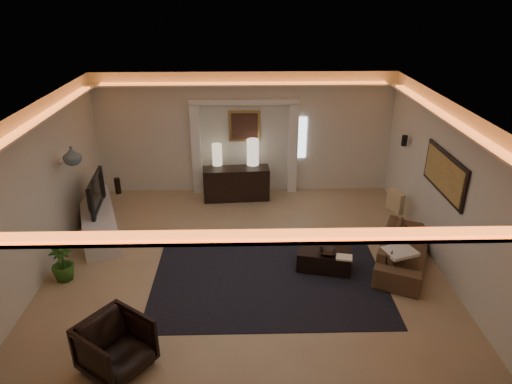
{
  "coord_description": "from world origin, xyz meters",
  "views": [
    {
      "loc": [
        0.01,
        -6.94,
        4.69
      ],
      "look_at": [
        0.2,
        0.6,
        1.25
      ],
      "focal_mm": 32.03,
      "sensor_mm": 36.0,
      "label": 1
    }
  ],
  "objects_px": {
    "sofa": "(404,250)",
    "coffee_table": "(324,259)",
    "console": "(236,183)",
    "armchair": "(116,346)"
  },
  "relations": [
    {
      "from": "sofa",
      "to": "coffee_table",
      "type": "bearing_deg",
      "value": 118.91
    },
    {
      "from": "console",
      "to": "sofa",
      "type": "xyz_separation_m",
      "value": [
        3.08,
        -2.88,
        -0.11
      ]
    },
    {
      "from": "coffee_table",
      "to": "armchair",
      "type": "xyz_separation_m",
      "value": [
        -3.12,
        -2.27,
        0.17
      ]
    },
    {
      "from": "sofa",
      "to": "armchair",
      "type": "bearing_deg",
      "value": 142.04
    },
    {
      "from": "console",
      "to": "armchair",
      "type": "xyz_separation_m",
      "value": [
        -1.51,
        -5.26,
        -0.03
      ]
    },
    {
      "from": "console",
      "to": "coffee_table",
      "type": "xyz_separation_m",
      "value": [
        1.61,
        -2.99,
        -0.2
      ]
    },
    {
      "from": "sofa",
      "to": "coffee_table",
      "type": "xyz_separation_m",
      "value": [
        -1.47,
        -0.11,
        -0.09
      ]
    },
    {
      "from": "console",
      "to": "sofa",
      "type": "height_order",
      "value": "console"
    },
    {
      "from": "sofa",
      "to": "armchair",
      "type": "relative_size",
      "value": 2.45
    },
    {
      "from": "console",
      "to": "coffee_table",
      "type": "height_order",
      "value": "console"
    }
  ]
}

